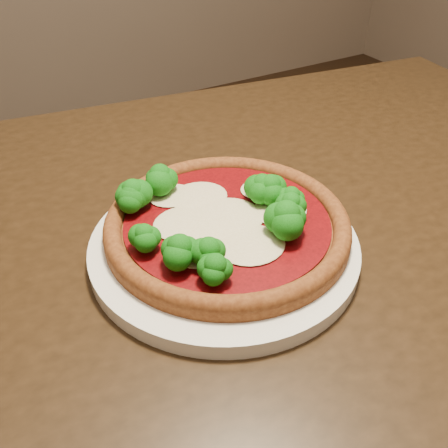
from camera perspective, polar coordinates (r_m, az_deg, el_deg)
floor at (r=1.31m, az=9.95°, el=-22.05°), size 4.00×4.00×0.00m
dining_table at (r=0.67m, az=4.41°, el=-6.62°), size 1.27×1.01×0.75m
plate at (r=0.56m, az=0.00°, el=-2.52°), size 0.30×0.30×0.02m
pizza at (r=0.56m, az=0.07°, el=0.42°), size 0.28×0.28×0.06m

